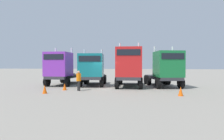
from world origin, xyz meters
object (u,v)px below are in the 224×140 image
at_px(semi_truck_purple, 62,69).
at_px(visitor_in_hivis, 79,79).
at_px(semi_truck_green, 166,69).
at_px(traffic_cone_near, 45,89).
at_px(traffic_cone_far, 65,87).
at_px(semi_truck_teal, 92,69).
at_px(semi_truck_red, 129,67).
at_px(traffic_cone_mid, 181,91).

xyz_separation_m(semi_truck_purple, visitor_in_hivis, (3.38, -3.68, -0.84)).
height_order(semi_truck_green, traffic_cone_near, semi_truck_green).
bearing_deg(traffic_cone_far, semi_truck_purple, 119.68).
bearing_deg(traffic_cone_far, semi_truck_teal, 66.57).
height_order(semi_truck_green, traffic_cone_far, semi_truck_green).
distance_m(semi_truck_red, traffic_cone_far, 6.42).
bearing_deg(semi_truck_purple, traffic_cone_near, 11.49).
xyz_separation_m(semi_truck_purple, semi_truck_teal, (3.52, -0.06, -0.08)).
relative_size(traffic_cone_mid, traffic_cone_far, 1.11).
xyz_separation_m(semi_truck_red, traffic_cone_far, (-5.47, -2.91, -1.70)).
bearing_deg(traffic_cone_far, semi_truck_red, 28.01).
xyz_separation_m(traffic_cone_near, traffic_cone_mid, (10.21, 0.70, -0.01)).
bearing_deg(traffic_cone_near, traffic_cone_far, 71.71).
bearing_deg(semi_truck_green, visitor_in_hivis, -77.44).
distance_m(semi_truck_teal, visitor_in_hivis, 3.71).
distance_m(semi_truck_red, semi_truck_green, 3.69).
height_order(semi_truck_red, visitor_in_hivis, semi_truck_red).
bearing_deg(traffic_cone_mid, traffic_cone_near, -176.07).
bearing_deg(traffic_cone_far, traffic_cone_mid, -8.18).
relative_size(semi_truck_teal, visitor_in_hivis, 3.45).
xyz_separation_m(semi_truck_green, traffic_cone_mid, (0.46, -5.08, -1.51)).
xyz_separation_m(visitor_in_hivis, traffic_cone_near, (-2.06, -1.92, -0.67)).
distance_m(visitor_in_hivis, traffic_cone_mid, 8.27).
height_order(semi_truck_teal, semi_truck_red, semi_truck_red).
relative_size(semi_truck_purple, semi_truck_green, 1.05).
bearing_deg(traffic_cone_mid, visitor_in_hivis, 171.53).
height_order(semi_truck_green, traffic_cone_mid, semi_truck_green).
distance_m(semi_truck_green, traffic_cone_mid, 5.32).
bearing_deg(semi_truck_teal, visitor_in_hivis, -10.48).
bearing_deg(semi_truck_green, semi_truck_purple, -103.18).
xyz_separation_m(semi_truck_purple, traffic_cone_mid, (11.54, -4.90, -1.51)).
height_order(semi_truck_purple, traffic_cone_mid, semi_truck_purple).
height_order(visitor_in_hivis, traffic_cone_near, visitor_in_hivis).
distance_m(semi_truck_purple, semi_truck_green, 11.08).
height_order(semi_truck_green, visitor_in_hivis, semi_truck_green).
distance_m(semi_truck_green, traffic_cone_far, 9.92).
bearing_deg(semi_truck_red, traffic_cone_mid, 40.30).
bearing_deg(semi_truck_teal, traffic_cone_near, -29.96).
height_order(semi_truck_teal, traffic_cone_mid, semi_truck_teal).
distance_m(semi_truck_purple, visitor_in_hivis, 5.07).
distance_m(semi_truck_purple, semi_truck_teal, 3.52).
relative_size(semi_truck_green, visitor_in_hivis, 3.48).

